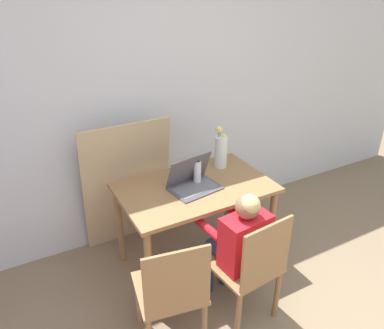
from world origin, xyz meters
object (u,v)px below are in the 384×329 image
object	(u,v)px
chair_occupied	(250,268)
laptop	(193,181)
chair_spare	(172,293)
flower_vase	(221,150)
person_seated	(239,239)
water_bottle	(197,172)

from	to	relation	value
chair_occupied	laptop	size ratio (longest dim) A/B	2.19
chair_spare	flower_vase	distance (m)	1.23
person_seated	water_bottle	bearing A→B (deg)	-96.24
chair_spare	flower_vase	bearing A→B (deg)	-126.38
person_seated	chair_occupied	bearing A→B (deg)	90.00
chair_occupied	flower_vase	xyz separation A→B (m)	(0.29, 0.84, 0.43)
chair_occupied	person_seated	world-z (taller)	person_seated
flower_vase	water_bottle	size ratio (longest dim) A/B	1.74
chair_occupied	flower_vase	distance (m)	0.99
chair_spare	flower_vase	xyz separation A→B (m)	(0.83, 0.80, 0.43)
chair_spare	water_bottle	world-z (taller)	water_bottle
person_seated	laptop	distance (m)	0.57
chair_occupied	chair_spare	world-z (taller)	same
person_seated	flower_vase	world-z (taller)	flower_vase
chair_occupied	laptop	xyz separation A→B (m)	(-0.07, 0.66, 0.34)
person_seated	water_bottle	xyz separation A→B (m)	(0.01, 0.57, 0.23)
flower_vase	water_bottle	world-z (taller)	flower_vase
chair_occupied	laptop	world-z (taller)	laptop
person_seated	flower_vase	distance (m)	0.83
chair_occupied	person_seated	bearing A→B (deg)	-90.00
chair_occupied	chair_spare	xyz separation A→B (m)	(-0.54, 0.05, 0.00)
chair_spare	laptop	distance (m)	0.84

